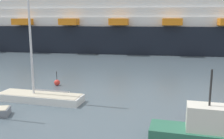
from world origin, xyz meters
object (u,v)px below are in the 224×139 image
(sailboat_4, at_px, (40,94))
(channel_buoy_1, at_px, (57,82))
(fishing_boat_3, at_px, (204,130))
(cruise_ship, at_px, (79,22))

(sailboat_4, height_order, channel_buoy_1, sailboat_4)
(sailboat_4, bearing_deg, channel_buoy_1, -79.01)
(fishing_boat_3, bearing_deg, channel_buoy_1, 145.44)
(fishing_boat_3, relative_size, cruise_ship, 0.06)
(channel_buoy_1, bearing_deg, fishing_boat_3, -37.21)
(sailboat_4, distance_m, channel_buoy_1, 5.11)
(fishing_boat_3, distance_m, channel_buoy_1, 16.21)
(fishing_boat_3, height_order, channel_buoy_1, fishing_boat_3)
(channel_buoy_1, distance_m, cruise_ship, 32.81)
(sailboat_4, xyz_separation_m, fishing_boat_3, (12.11, -4.76, 0.19))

